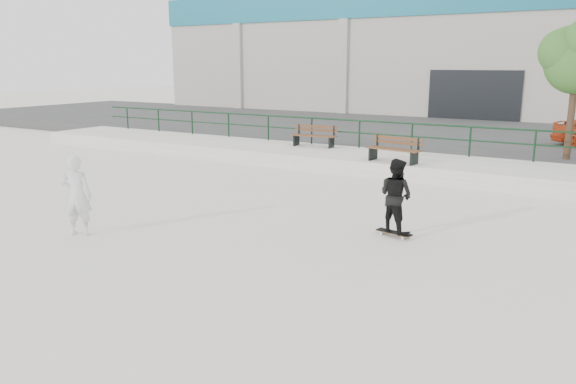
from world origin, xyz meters
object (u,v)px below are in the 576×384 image
Objects in this scene: standing_skater at (396,196)px; bench_right at (394,150)px; bench_left at (314,136)px; skateboard at (394,233)px; seated_skater at (77,195)px.

bench_right is at bearing -50.40° from standing_skater.
bench_left is 2.18× the size of skateboard.
skateboard is at bearing -61.20° from bench_right.
bench_right is at bearing 121.09° from skateboard.
standing_skater reaches higher than skateboard.
bench_left reaches higher than skateboard.
skateboard is (2.25, -5.92, -0.82)m from bench_right.
bench_left is 1.03× the size of seated_skater.
seated_skater reaches higher than standing_skater.
bench_right is 1.05× the size of seated_skater.
skateboard is at bearing -0.00° from standing_skater.
bench_right reaches higher than skateboard.
standing_skater is at bearing -61.20° from bench_right.
seated_skater reaches higher than bench_right.
bench_left is 9.79m from skateboard.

